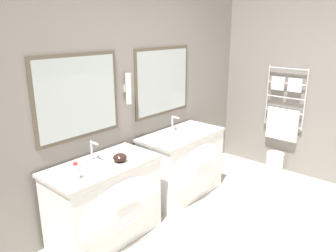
{
  "coord_description": "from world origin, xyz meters",
  "views": [
    {
      "loc": [
        -2.28,
        -0.88,
        2.02
      ],
      "look_at": [
        0.15,
        1.21,
        1.04
      ],
      "focal_mm": 35.0,
      "sensor_mm": 36.0,
      "label": 1
    }
  ],
  "objects_px": {
    "toiletry_bottle": "(76,171)",
    "waste_bin": "(275,162)",
    "vanity_left": "(107,202)",
    "vanity_right": "(184,164)",
    "amenity_bowl": "(120,158)"
  },
  "relations": [
    {
      "from": "toiletry_bottle",
      "to": "waste_bin",
      "type": "bearing_deg",
      "value": -10.6
    },
    {
      "from": "vanity_left",
      "to": "vanity_right",
      "type": "xyz_separation_m",
      "value": [
        1.2,
        0.0,
        0.0
      ]
    },
    {
      "from": "vanity_right",
      "to": "toiletry_bottle",
      "type": "distance_m",
      "value": 1.6
    },
    {
      "from": "vanity_left",
      "to": "waste_bin",
      "type": "xyz_separation_m",
      "value": [
        2.55,
        -0.6,
        -0.25
      ]
    },
    {
      "from": "vanity_right",
      "to": "toiletry_bottle",
      "type": "relative_size",
      "value": 7.12
    },
    {
      "from": "vanity_left",
      "to": "toiletry_bottle",
      "type": "relative_size",
      "value": 7.12
    },
    {
      "from": "vanity_right",
      "to": "vanity_left",
      "type": "bearing_deg",
      "value": 180.0
    },
    {
      "from": "vanity_right",
      "to": "amenity_bowl",
      "type": "bearing_deg",
      "value": -177.18
    },
    {
      "from": "vanity_left",
      "to": "waste_bin",
      "type": "relative_size",
      "value": 3.65
    },
    {
      "from": "vanity_right",
      "to": "waste_bin",
      "type": "height_order",
      "value": "vanity_right"
    },
    {
      "from": "vanity_left",
      "to": "waste_bin",
      "type": "bearing_deg",
      "value": -13.17
    },
    {
      "from": "vanity_left",
      "to": "toiletry_bottle",
      "type": "bearing_deg",
      "value": -170.63
    },
    {
      "from": "amenity_bowl",
      "to": "waste_bin",
      "type": "bearing_deg",
      "value": -12.78
    },
    {
      "from": "toiletry_bottle",
      "to": "vanity_right",
      "type": "bearing_deg",
      "value": 2.09
    },
    {
      "from": "waste_bin",
      "to": "vanity_left",
      "type": "bearing_deg",
      "value": 166.83
    }
  ]
}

